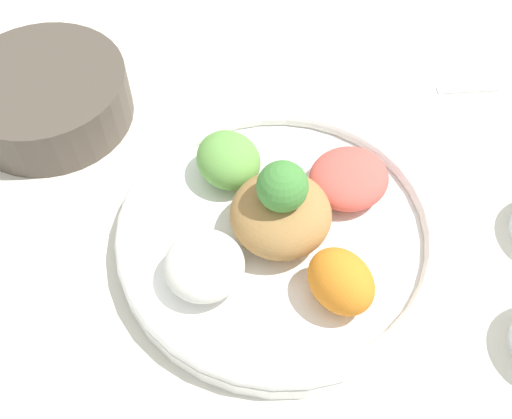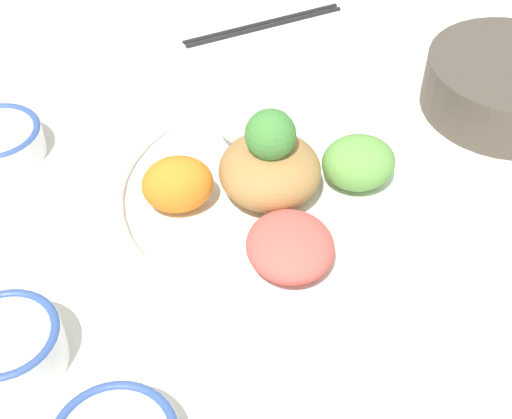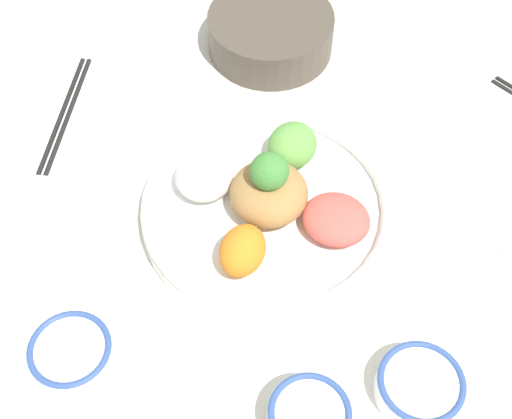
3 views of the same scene
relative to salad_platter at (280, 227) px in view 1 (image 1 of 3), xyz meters
The scene contains 4 objects.
ground_plane 0.03m from the salad_platter, 43.63° to the right, with size 2.40×2.40×0.00m, color silver.
salad_platter is the anchor object (origin of this frame).
side_serving_bowl 0.32m from the salad_platter, 52.21° to the right, with size 0.19×0.19×0.06m.
serving_spoon_extra 0.29m from the salad_platter, 150.98° to the right, with size 0.12×0.05×0.01m.
Camera 1 is at (0.11, 0.31, 0.52)m, focal length 42.00 mm.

